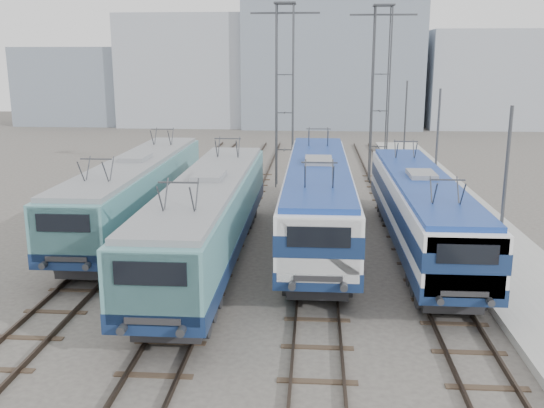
{
  "coord_description": "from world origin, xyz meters",
  "views": [
    {
      "loc": [
        2.09,
        -18.82,
        8.49
      ],
      "look_at": [
        0.23,
        7.0,
        2.29
      ],
      "focal_mm": 40.0,
      "sensor_mm": 36.0,
      "label": 1
    }
  ],
  "objects_px": {
    "locomotive_center_right": "(318,193)",
    "locomotive_far_right": "(420,206)",
    "mast_front": "(503,208)",
    "mast_rear": "(405,129)",
    "locomotive_far_left": "(136,189)",
    "catenary_tower_east": "(380,87)",
    "catenary_tower_west": "(285,88)",
    "mast_mid": "(436,155)",
    "locomotive_center_left": "(209,214)"
  },
  "relations": [
    {
      "from": "locomotive_far_right",
      "to": "mast_front",
      "type": "distance_m",
      "value": 5.87
    },
    {
      "from": "locomotive_center_right",
      "to": "mast_front",
      "type": "xyz_separation_m",
      "value": [
        6.35,
        -6.89,
        1.12
      ]
    },
    {
      "from": "locomotive_center_right",
      "to": "mast_rear",
      "type": "bearing_deg",
      "value": 69.64
    },
    {
      "from": "catenary_tower_west",
      "to": "locomotive_far_right",
      "type": "bearing_deg",
      "value": -65.16
    },
    {
      "from": "locomotive_center_left",
      "to": "locomotive_far_right",
      "type": "xyz_separation_m",
      "value": [
        9.0,
        2.3,
        -0.09
      ]
    },
    {
      "from": "catenary_tower_east",
      "to": "mast_mid",
      "type": "distance_m",
      "value": 10.69
    },
    {
      "from": "locomotive_center_right",
      "to": "mast_rear",
      "type": "distance_m",
      "value": 18.28
    },
    {
      "from": "mast_rear",
      "to": "locomotive_far_right",
      "type": "bearing_deg",
      "value": -95.69
    },
    {
      "from": "locomotive_far_left",
      "to": "locomotive_far_right",
      "type": "xyz_separation_m",
      "value": [
        13.5,
        -2.55,
        -0.04
      ]
    },
    {
      "from": "locomotive_far_left",
      "to": "catenary_tower_east",
      "type": "relative_size",
      "value": 1.5
    },
    {
      "from": "locomotive_far_right",
      "to": "catenary_tower_west",
      "type": "bearing_deg",
      "value": 114.84
    },
    {
      "from": "locomotive_far_right",
      "to": "locomotive_far_left",
      "type": "bearing_deg",
      "value": 169.32
    },
    {
      "from": "catenary_tower_east",
      "to": "mast_rear",
      "type": "xyz_separation_m",
      "value": [
        2.1,
        2.0,
        -3.14
      ]
    },
    {
      "from": "locomotive_center_right",
      "to": "catenary_tower_west",
      "type": "distance_m",
      "value": 13.96
    },
    {
      "from": "locomotive_far_left",
      "to": "locomotive_center_left",
      "type": "relative_size",
      "value": 0.98
    },
    {
      "from": "locomotive_far_left",
      "to": "locomotive_far_right",
      "type": "bearing_deg",
      "value": -10.68
    },
    {
      "from": "locomotive_far_left",
      "to": "locomotive_far_right",
      "type": "height_order",
      "value": "locomotive_far_left"
    },
    {
      "from": "mast_front",
      "to": "mast_rear",
      "type": "xyz_separation_m",
      "value": [
        0.0,
        24.0,
        0.0
      ]
    },
    {
      "from": "locomotive_far_left",
      "to": "mast_rear",
      "type": "bearing_deg",
      "value": 46.25
    },
    {
      "from": "locomotive_center_right",
      "to": "catenary_tower_west",
      "type": "bearing_deg",
      "value": 99.74
    },
    {
      "from": "locomotive_center_left",
      "to": "catenary_tower_west",
      "type": "xyz_separation_m",
      "value": [
        2.25,
        16.88,
        4.36
      ]
    },
    {
      "from": "locomotive_center_right",
      "to": "locomotive_far_right",
      "type": "bearing_deg",
      "value": -18.14
    },
    {
      "from": "mast_front",
      "to": "mast_rear",
      "type": "relative_size",
      "value": 1.0
    },
    {
      "from": "locomotive_far_left",
      "to": "catenary_tower_east",
      "type": "bearing_deg",
      "value": 46.65
    },
    {
      "from": "catenary_tower_west",
      "to": "catenary_tower_east",
      "type": "xyz_separation_m",
      "value": [
        6.5,
        2.0,
        0.0
      ]
    },
    {
      "from": "mast_rear",
      "to": "catenary_tower_west",
      "type": "bearing_deg",
      "value": -155.06
    },
    {
      "from": "catenary_tower_east",
      "to": "mast_mid",
      "type": "bearing_deg",
      "value": -78.14
    },
    {
      "from": "catenary_tower_west",
      "to": "locomotive_center_left",
      "type": "bearing_deg",
      "value": -97.59
    },
    {
      "from": "locomotive_far_left",
      "to": "catenary_tower_west",
      "type": "xyz_separation_m",
      "value": [
        6.75,
        12.04,
        4.4
      ]
    },
    {
      "from": "locomotive_center_left",
      "to": "mast_rear",
      "type": "distance_m",
      "value": 23.56
    },
    {
      "from": "catenary_tower_east",
      "to": "mast_front",
      "type": "distance_m",
      "value": 22.32
    },
    {
      "from": "locomotive_far_left",
      "to": "mast_front",
      "type": "height_order",
      "value": "mast_front"
    },
    {
      "from": "locomotive_far_left",
      "to": "catenary_tower_east",
      "type": "distance_m",
      "value": 19.8
    },
    {
      "from": "locomotive_far_left",
      "to": "locomotive_center_right",
      "type": "relative_size",
      "value": 0.96
    },
    {
      "from": "locomotive_far_right",
      "to": "locomotive_center_left",
      "type": "bearing_deg",
      "value": -165.67
    },
    {
      "from": "locomotive_center_right",
      "to": "catenary_tower_east",
      "type": "xyz_separation_m",
      "value": [
        4.25,
        15.11,
        4.26
      ]
    },
    {
      "from": "locomotive_far_left",
      "to": "locomotive_far_right",
      "type": "distance_m",
      "value": 13.74
    },
    {
      "from": "locomotive_far_right",
      "to": "mast_rear",
      "type": "xyz_separation_m",
      "value": [
        1.85,
        18.58,
        1.3
      ]
    },
    {
      "from": "mast_front",
      "to": "mast_mid",
      "type": "relative_size",
      "value": 1.0
    },
    {
      "from": "catenary_tower_west",
      "to": "mast_front",
      "type": "bearing_deg",
      "value": -66.73
    },
    {
      "from": "locomotive_far_right",
      "to": "mast_front",
      "type": "xyz_separation_m",
      "value": [
        1.85,
        -5.42,
        1.3
      ]
    },
    {
      "from": "locomotive_center_left",
      "to": "locomotive_far_left",
      "type": "bearing_deg",
      "value": 132.89
    },
    {
      "from": "locomotive_far_left",
      "to": "mast_front",
      "type": "distance_m",
      "value": 17.34
    },
    {
      "from": "locomotive_center_right",
      "to": "mast_mid",
      "type": "distance_m",
      "value": 8.23
    },
    {
      "from": "catenary_tower_east",
      "to": "mast_rear",
      "type": "bearing_deg",
      "value": 43.6
    },
    {
      "from": "catenary_tower_west",
      "to": "mast_rear",
      "type": "bearing_deg",
      "value": 24.94
    },
    {
      "from": "locomotive_far_left",
      "to": "mast_front",
      "type": "relative_size",
      "value": 2.57
    },
    {
      "from": "locomotive_far_right",
      "to": "catenary_tower_west",
      "type": "relative_size",
      "value": 1.43
    },
    {
      "from": "catenary_tower_east",
      "to": "locomotive_far_right",
      "type": "bearing_deg",
      "value": -89.14
    },
    {
      "from": "catenary_tower_west",
      "to": "mast_front",
      "type": "distance_m",
      "value": 22.0
    }
  ]
}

